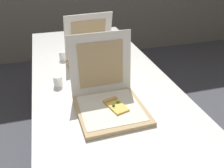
{
  "coord_description": "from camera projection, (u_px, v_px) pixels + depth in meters",
  "views": [
    {
      "loc": [
        -0.3,
        -0.68,
        1.45
      ],
      "look_at": [
        0.02,
        0.44,
        0.79
      ],
      "focal_mm": 38.31,
      "sensor_mm": 36.0,
      "label": 1
    }
  ],
  "objects": [
    {
      "name": "pizza_box_front",
      "position": [
        109.0,
        100.0,
        1.21
      ],
      "size": [
        0.35,
        0.38,
        0.36
      ],
      "rotation": [
        0.0,
        0.0,
        0.03
      ],
      "color": "tan",
      "rests_on": "table"
    },
    {
      "name": "table",
      "position": [
        102.0,
        87.0,
        1.52
      ],
      "size": [
        0.84,
        2.18,
        0.73
      ],
      "color": "silver",
      "rests_on": "ground"
    },
    {
      "name": "pizza_box_middle",
      "position": [
        94.0,
        60.0,
        1.64
      ],
      "size": [
        0.37,
        0.38,
        0.35
      ],
      "rotation": [
        0.0,
        0.0,
        0.12
      ],
      "color": "tan",
      "rests_on": "table"
    },
    {
      "name": "cup_white_far",
      "position": [
        63.0,
        56.0,
        1.75
      ],
      "size": [
        0.05,
        0.05,
        0.07
      ],
      "primitive_type": "cylinder",
      "color": "white",
      "rests_on": "table"
    },
    {
      "name": "cup_white_mid",
      "position": [
        58.0,
        81.0,
        1.42
      ],
      "size": [
        0.05,
        0.05,
        0.07
      ],
      "primitive_type": "cylinder",
      "color": "white",
      "rests_on": "table"
    }
  ]
}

